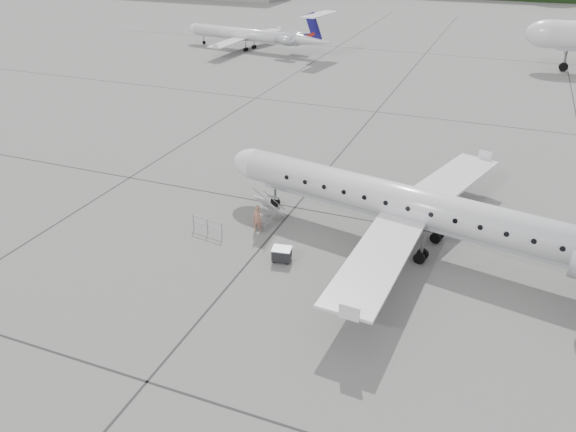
% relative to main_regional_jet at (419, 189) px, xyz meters
% --- Properties ---
extents(ground, '(320.00, 320.00, 0.00)m').
position_rel_main_regional_jet_xyz_m(ground, '(-1.31, -5.85, -3.73)').
color(ground, slate).
rests_on(ground, ground).
extents(main_regional_jet, '(32.45, 25.98, 7.45)m').
position_rel_main_regional_jet_xyz_m(main_regional_jet, '(0.00, 0.00, 0.00)').
color(main_regional_jet, silver).
rests_on(main_regional_jet, ground).
extents(airstair, '(1.26, 2.41, 2.33)m').
position_rel_main_regional_jet_xyz_m(airstair, '(-8.99, -0.56, -2.56)').
color(airstair, silver).
rests_on(airstair, ground).
extents(passenger, '(0.71, 0.52, 1.80)m').
position_rel_main_regional_jet_xyz_m(passenger, '(-9.24, -1.83, -2.83)').
color(passenger, '#956251').
rests_on(passenger, ground).
extents(safety_railing, '(2.18, 0.45, 1.00)m').
position_rel_main_regional_jet_xyz_m(safety_railing, '(-12.04, -3.18, -3.23)').
color(safety_railing, gray).
rests_on(safety_railing, ground).
extents(baggage_cart, '(1.14, 0.98, 0.88)m').
position_rel_main_regional_jet_xyz_m(baggage_cart, '(-6.59, -4.41, -3.28)').
color(baggage_cart, black).
rests_on(baggage_cart, ground).
extents(bg_regional_left, '(25.30, 19.88, 6.05)m').
position_rel_main_regional_jet_xyz_m(bg_regional_left, '(-33.89, 47.98, -0.70)').
color(bg_regional_left, silver).
rests_on(bg_regional_left, ground).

